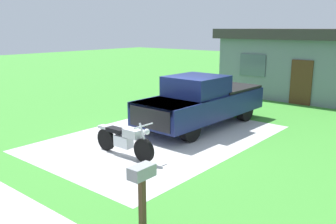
{
  "coord_description": "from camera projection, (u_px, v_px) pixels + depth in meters",
  "views": [
    {
      "loc": [
        7.53,
        -8.7,
        3.57
      ],
      "look_at": [
        0.22,
        0.08,
        0.9
      ],
      "focal_mm": 38.8,
      "sensor_mm": 36.0,
      "label": 1
    }
  ],
  "objects": [
    {
      "name": "motorcycle",
      "position": [
        124.0,
        140.0,
        10.23
      ],
      "size": [
        2.21,
        0.7,
        1.09
      ],
      "color": "black",
      "rests_on": "ground"
    },
    {
      "name": "mailbox",
      "position": [
        142.0,
        181.0,
        6.27
      ],
      "size": [
        0.26,
        0.48,
        1.26
      ],
      "color": "#4C3823",
      "rests_on": "ground"
    },
    {
      "name": "driveway_pad",
      "position": [
        161.0,
        138.0,
        12.02
      ],
      "size": [
        5.44,
        8.05,
        0.01
      ],
      "primitive_type": "cube",
      "color": "#AEAEAE",
      "rests_on": "ground"
    },
    {
      "name": "ground_plane",
      "position": [
        161.0,
        138.0,
        12.02
      ],
      "size": [
        80.0,
        80.0,
        0.0
      ],
      "primitive_type": "plane",
      "color": "#3C8830"
    },
    {
      "name": "neighbor_house",
      "position": [
        320.0,
        63.0,
        18.7
      ],
      "size": [
        9.6,
        5.6,
        3.5
      ],
      "color": "slate",
      "rests_on": "ground"
    },
    {
      "name": "pickup_truck",
      "position": [
        203.0,
        100.0,
        13.32
      ],
      "size": [
        2.12,
        5.67,
        1.9
      ],
      "color": "black",
      "rests_on": "ground"
    }
  ]
}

